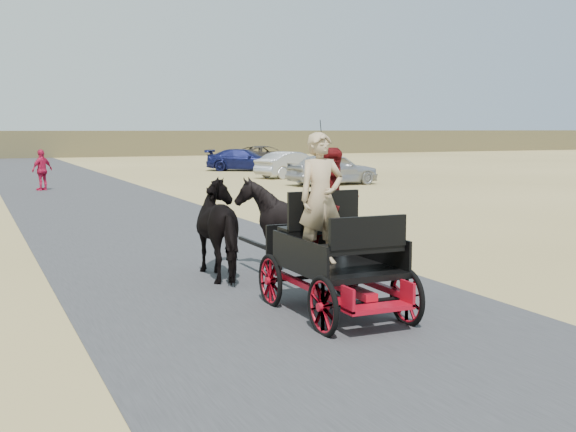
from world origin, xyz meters
name	(u,v)px	position (x,y,z in m)	size (l,w,h in m)	color
ground	(312,320)	(0.00, 0.00, 0.00)	(140.00, 140.00, 0.00)	tan
road	(312,320)	(0.00, 0.00, 0.01)	(6.00, 140.00, 0.01)	#38383A
ridge_far	(14,144)	(0.00, 62.00, 1.20)	(140.00, 6.00, 2.40)	brown
carriage	(335,289)	(0.43, 0.17, 0.36)	(1.30, 2.40, 0.72)	black
horse_left	(226,229)	(-0.12, 3.17, 0.85)	(0.91, 2.01, 1.70)	black
horse_right	(284,225)	(0.98, 3.17, 0.85)	(1.37, 1.54, 1.70)	black
driver_man	(321,199)	(0.23, 0.22, 1.62)	(0.66, 0.43, 1.80)	tan
passenger_woman	(335,202)	(0.73, 0.77, 1.51)	(0.77, 0.60, 1.58)	#660C0F
pedestrian	(42,170)	(-1.27, 23.15, 0.86)	(1.01, 0.42, 1.73)	#C31641
car_a	(333,169)	(11.28, 20.97, 0.74)	(1.75, 4.34, 1.48)	#B2B2B7
car_b	(292,165)	(11.63, 26.25, 0.69)	(1.45, 4.16, 1.37)	#B2B2B7
car_c	(244,160)	(11.50, 33.18, 0.67)	(1.88, 4.61, 1.34)	navy
car_d	(266,156)	(14.99, 38.13, 0.70)	(2.32, 5.04, 1.40)	brown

